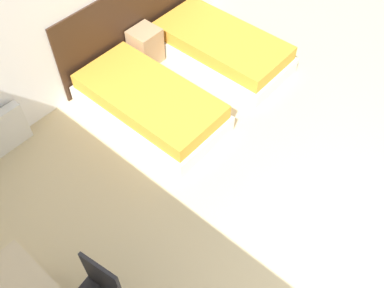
{
  "coord_description": "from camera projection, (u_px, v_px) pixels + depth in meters",
  "views": [
    {
      "loc": [
        -2.1,
        0.62,
        4.02
      ],
      "look_at": [
        0.0,
        2.45,
        0.55
      ],
      "focal_mm": 40.0,
      "sensor_mm": 36.0,
      "label": 1
    }
  ],
  "objects": [
    {
      "name": "headboard_panel",
      "position": [
        133.0,
        22.0,
        5.77
      ],
      "size": [
        2.51,
        0.03,
        1.12
      ],
      "color": "#382316",
      "rests_on": "ground_plane"
    },
    {
      "name": "bed_near_door",
      "position": [
        221.0,
        48.0,
        5.98
      ],
      "size": [
        0.98,
        1.91,
        0.43
      ],
      "color": "silver",
      "rests_on": "ground_plane"
    },
    {
      "name": "wall_back",
      "position": [
        52.0,
        3.0,
        4.67
      ],
      "size": [
        5.95,
        0.05,
        2.7
      ],
      "color": "white",
      "rests_on": "ground_plane"
    },
    {
      "name": "bed_near_window",
      "position": [
        150.0,
        103.0,
        5.3
      ],
      "size": [
        0.98,
        1.91,
        0.43
      ],
      "color": "silver",
      "rests_on": "ground_plane"
    },
    {
      "name": "nightstand",
      "position": [
        146.0,
        46.0,
        5.92
      ],
      "size": [
        0.38,
        0.36,
        0.52
      ],
      "color": "tan",
      "rests_on": "ground_plane"
    }
  ]
}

